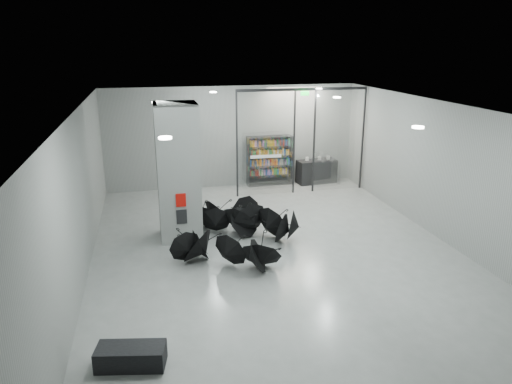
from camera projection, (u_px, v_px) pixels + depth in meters
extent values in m
plane|color=slate|center=(279.00, 256.00, 13.16)|extent=(14.00, 14.00, 0.00)
cube|color=slate|center=(281.00, 109.00, 11.97)|extent=(10.00, 14.00, 0.02)
cube|color=slate|center=(232.00, 137.00, 19.08)|extent=(10.00, 0.02, 4.00)
cube|color=slate|center=(430.00, 340.00, 6.06)|extent=(10.00, 0.02, 4.00)
cube|color=slate|center=(79.00, 199.00, 11.50)|extent=(0.02, 14.00, 4.00)
cube|color=slate|center=(449.00, 175.00, 13.64)|extent=(0.02, 14.00, 4.00)
cube|color=slate|center=(178.00, 172.00, 13.89)|extent=(1.20, 1.20, 4.00)
cube|color=#A50A07|center=(181.00, 200.00, 13.51)|extent=(0.28, 0.04, 0.38)
cube|color=black|center=(182.00, 217.00, 13.66)|extent=(0.30, 0.03, 0.42)
cube|color=#0CE533|center=(305.00, 93.00, 17.47)|extent=(0.30, 0.06, 0.15)
cube|color=silver|center=(266.00, 143.00, 17.90)|extent=(2.20, 0.02, 3.95)
cube|color=silver|center=(339.00, 140.00, 18.52)|extent=(2.00, 0.02, 3.95)
cube|color=black|center=(237.00, 145.00, 17.66)|extent=(0.06, 0.06, 4.00)
cube|color=black|center=(294.00, 142.00, 18.13)|extent=(0.06, 0.06, 4.00)
cube|color=black|center=(314.00, 141.00, 18.31)|extent=(0.06, 0.06, 4.00)
cube|color=black|center=(363.00, 139.00, 18.73)|extent=(0.06, 0.06, 4.00)
cube|color=black|center=(303.00, 89.00, 17.62)|extent=(5.00, 0.08, 0.10)
cube|color=black|center=(131.00, 356.00, 8.63)|extent=(1.31, 0.75, 0.39)
cube|color=black|center=(316.00, 171.00, 19.89)|extent=(1.68, 0.83, 0.97)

